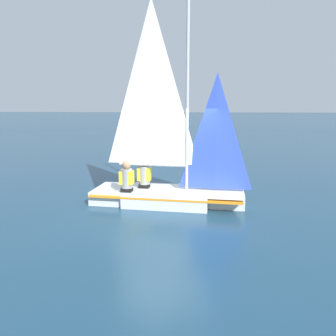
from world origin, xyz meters
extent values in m
plane|color=navy|center=(0.00, 0.00, 0.00)|extent=(260.00, 260.00, 0.00)
cube|color=silver|center=(0.00, 0.00, 0.18)|extent=(2.24, 1.59, 0.35)
cube|color=silver|center=(1.54, -0.07, 0.18)|extent=(0.95, 0.86, 0.35)
cube|color=silver|center=(-1.54, 0.07, 0.18)|extent=(0.97, 1.31, 0.35)
cube|color=orange|center=(0.00, 0.00, 0.29)|extent=(3.94, 1.68, 0.05)
cube|color=silver|center=(1.09, -0.05, 0.37)|extent=(1.84, 1.45, 0.04)
cylinder|color=#B7B7BC|center=(0.49, -0.02, 2.82)|extent=(0.08, 0.08, 4.94)
cylinder|color=#B7B7BC|center=(-0.42, 0.02, 1.03)|extent=(1.83, 0.16, 0.07)
pyramid|color=white|center=(-0.42, 0.02, 3.11)|extent=(1.74, 0.13, 4.12)
pyramid|color=blue|center=(1.23, -0.06, 1.91)|extent=(1.34, 0.11, 2.92)
cube|color=black|center=(-2.06, 0.10, 0.12)|extent=(0.08, 0.03, 0.25)
cube|color=black|center=(-0.68, 0.18, 0.23)|extent=(0.29, 0.25, 0.45)
cylinder|color=gray|center=(-0.68, 0.18, 0.71)|extent=(0.31, 0.31, 0.50)
cube|color=yellow|center=(-0.68, 0.18, 0.73)|extent=(0.35, 0.28, 0.35)
sphere|color=tan|center=(-0.68, 0.18, 1.05)|extent=(0.22, 0.22, 0.22)
cylinder|color=blue|center=(-0.68, 0.18, 1.14)|extent=(0.22, 0.22, 0.06)
cube|color=black|center=(-1.05, -0.29, 0.23)|extent=(0.29, 0.25, 0.45)
cylinder|color=gray|center=(-1.05, -0.29, 0.71)|extent=(0.31, 0.31, 0.50)
cube|color=yellow|center=(-1.05, -0.29, 0.73)|extent=(0.35, 0.28, 0.35)
sphere|color=#A87A56|center=(-1.05, -0.29, 1.05)|extent=(0.22, 0.22, 0.22)
camera|label=1|loc=(1.07, -8.41, 2.56)|focal=35.00mm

